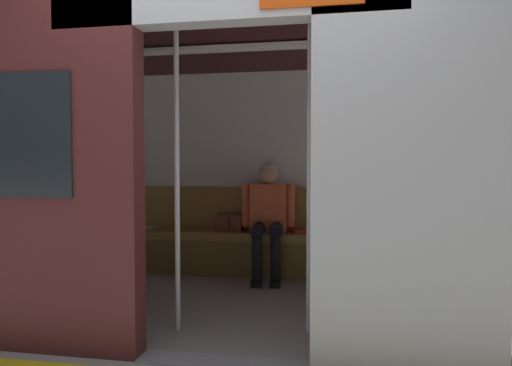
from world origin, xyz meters
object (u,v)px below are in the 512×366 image
handbag (230,222)px  grab_pole_far (309,178)px  book (298,230)px  grab_pole_door (177,178)px  train_car (251,122)px  person_seated (268,211)px  bench_seat (277,242)px

handbag → grab_pole_far: size_ratio=0.12×
book → grab_pole_door: (0.66, 1.79, 0.60)m
grab_pole_door → grab_pole_far: (-0.91, -0.13, 0.00)m
train_car → grab_pole_far: (-0.53, 0.59, -0.44)m
handbag → person_seated: bearing=167.3°
handbag → book: (-0.72, -0.02, -0.07)m
train_car → book: size_ratio=29.09×
train_car → handbag: 1.50m
train_car → bench_seat: 1.55m
bench_seat → grab_pole_door: (0.46, 1.73, 0.72)m
train_car → person_seated: 1.28m
bench_seat → train_car: bearing=85.9°
bench_seat → grab_pole_far: (-0.46, 1.60, 0.72)m
grab_pole_door → grab_pole_far: same height
handbag → grab_pole_far: grab_pole_far is taller
person_seated → grab_pole_door: (0.37, 1.68, 0.40)m
bench_seat → grab_pole_far: grab_pole_far is taller
bench_seat → book: bearing=-163.9°
bench_seat → handbag: size_ratio=10.66×
handbag → grab_pole_far: 1.98m
grab_pole_far → train_car: bearing=-48.0°
train_car → grab_pole_door: (0.38, 0.72, -0.44)m
train_car → handbag: size_ratio=24.62×
book → grab_pole_far: size_ratio=0.10×
person_seated → grab_pole_door: size_ratio=0.55×
train_car → grab_pole_door: size_ratio=2.97×
handbag → book: size_ratio=1.18×
person_seated → book: person_seated is taller
person_seated → train_car: bearing=90.8°
bench_seat → grab_pole_door: size_ratio=1.28×
person_seated → handbag: bearing=-12.7°
grab_pole_door → train_car: bearing=-118.1°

